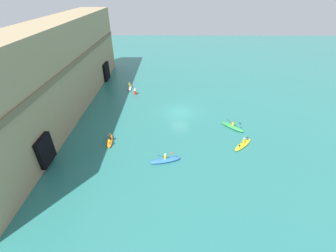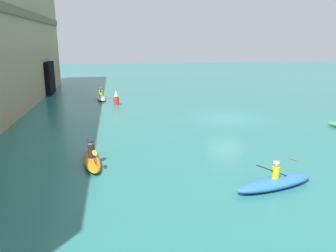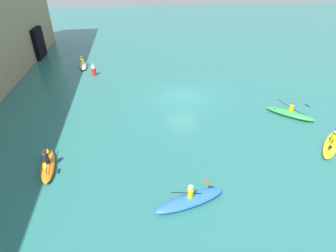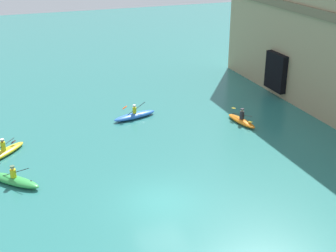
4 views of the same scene
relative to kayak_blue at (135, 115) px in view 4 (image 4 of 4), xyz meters
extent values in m
plane|color=#28706B|center=(11.34, -2.01, -0.23)|extent=(120.00, 120.00, 0.00)
cube|color=black|center=(-0.77, 12.47, 1.84)|extent=(2.55, 0.70, 3.08)
ellipsoid|color=blue|center=(0.00, 0.00, -0.02)|extent=(1.63, 3.51, 0.40)
cylinder|color=gold|center=(0.00, 0.00, 0.41)|extent=(0.28, 0.28, 0.46)
sphere|color=beige|center=(0.00, 0.00, 0.73)|extent=(0.19, 0.19, 0.19)
cylinder|color=silver|center=(0.00, 0.00, 0.80)|extent=(0.23, 0.23, 0.06)
cylinder|color=black|center=(0.00, 0.00, 0.43)|extent=(0.51, 1.80, 0.87)
ellipsoid|color=#D84C19|center=(0.21, -0.78, 0.80)|extent=(0.28, 0.45, 0.23)
ellipsoid|color=#D84C19|center=(-0.21, 0.78, 0.06)|extent=(0.28, 0.45, 0.23)
ellipsoid|color=green|center=(6.89, -8.96, -0.01)|extent=(3.00, 2.94, 0.43)
cylinder|color=gold|center=(6.89, -8.96, 0.44)|extent=(0.32, 0.32, 0.47)
sphere|color=tan|center=(6.89, -8.96, 0.78)|extent=(0.20, 0.20, 0.20)
cylinder|color=#4C6B4C|center=(6.89, -8.96, 0.86)|extent=(0.26, 0.26, 0.06)
cylinder|color=black|center=(6.89, -8.96, 0.46)|extent=(1.25, 1.70, 0.91)
ellipsoid|color=black|center=(7.43, -8.21, 0.07)|extent=(0.40, 0.45, 0.22)
ellipsoid|color=orange|center=(3.59, 6.95, -0.05)|extent=(2.99, 1.14, 0.34)
cylinder|color=#232328|center=(3.59, 6.95, 0.40)|extent=(0.32, 0.32, 0.56)
sphere|color=tan|center=(3.59, 6.95, 0.78)|extent=(0.22, 0.22, 0.22)
cylinder|color=#232328|center=(3.59, 6.95, 0.87)|extent=(0.27, 0.27, 0.06)
cylinder|color=black|center=(3.59, 6.95, 0.43)|extent=(2.07, 0.49, 0.52)
ellipsoid|color=yellow|center=(2.68, 6.75, 0.64)|extent=(0.47, 0.27, 0.15)
ellipsoid|color=yellow|center=(4.50, 7.15, 0.21)|extent=(0.47, 0.27, 0.15)
ellipsoid|color=yellow|center=(2.99, -9.33, -0.06)|extent=(2.92, 2.93, 0.32)
cylinder|color=gold|center=(2.99, -9.33, 0.38)|extent=(0.30, 0.30, 0.57)
sphere|color=brown|center=(2.99, -9.33, 0.76)|extent=(0.20, 0.20, 0.20)
cylinder|color=silver|center=(2.99, -9.33, 0.84)|extent=(0.25, 0.25, 0.06)
cylinder|color=black|center=(2.99, -9.33, 0.41)|extent=(1.44, 1.46, 0.30)
ellipsoid|color=black|center=(2.37, -8.70, 0.29)|extent=(0.44, 0.44, 0.11)
camera|label=1|loc=(-18.79, -0.52, 16.41)|focal=24.00mm
camera|label=2|loc=(-10.58, 5.82, 5.17)|focal=35.00mm
camera|label=3|loc=(-8.13, 2.28, 9.02)|focal=28.00mm
camera|label=4|loc=(30.89, -8.78, 12.92)|focal=50.00mm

